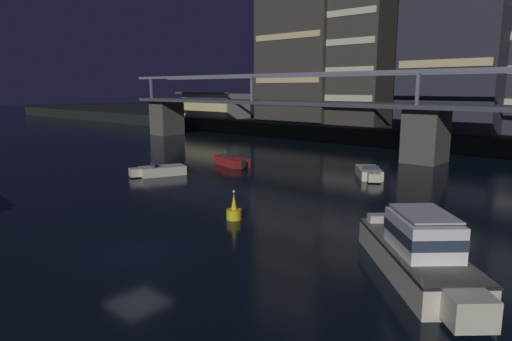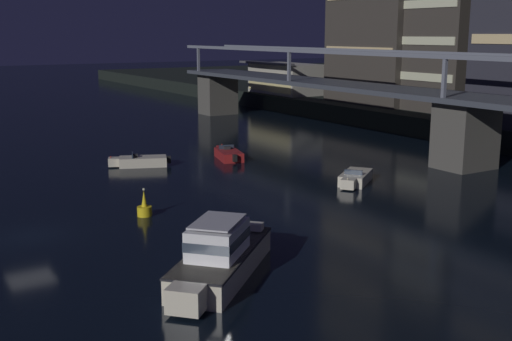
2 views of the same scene
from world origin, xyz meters
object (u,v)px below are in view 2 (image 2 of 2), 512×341
object	(u,v)px
tower_west_tall	(460,21)
cabin_cruiser_near_left	(220,255)
river_bridge	(467,114)
speedboat_mid_center	(228,154)
channel_buoy	(144,208)
waterfront_pavilion	(286,78)
speedboat_mid_right	(140,161)
speedboat_near_center	(355,178)

from	to	relation	value
tower_west_tall	cabin_cruiser_near_left	xyz separation A→B (m)	(27.34, -46.25, -11.27)
tower_west_tall	cabin_cruiser_near_left	bearing A→B (deg)	-59.41
river_bridge	tower_west_tall	size ratio (longest dim) A/B	4.49
speedboat_mid_center	channel_buoy	bearing A→B (deg)	-44.97
waterfront_pavilion	channel_buoy	distance (m)	59.20
cabin_cruiser_near_left	speedboat_mid_center	xyz separation A→B (m)	(-24.65, 14.18, -0.64)
speedboat_mid_center	tower_west_tall	bearing A→B (deg)	94.79
river_bridge	waterfront_pavilion	xyz separation A→B (m)	(-43.96, 11.91, -0.06)
waterfront_pavilion	speedboat_mid_right	world-z (taller)	waterfront_pavilion
tower_west_tall	speedboat_near_center	world-z (taller)	tower_west_tall
river_bridge	speedboat_near_center	size ratio (longest dim) A/B	19.70
speedboat_mid_center	speedboat_mid_right	bearing A→B (deg)	-97.44
speedboat_near_center	speedboat_mid_center	bearing A→B (deg)	-165.70
cabin_cruiser_near_left	tower_west_tall	bearing A→B (deg)	120.59
speedboat_mid_center	speedboat_mid_right	distance (m)	7.97
waterfront_pavilion	cabin_cruiser_near_left	size ratio (longest dim) A/B	1.53
waterfront_pavilion	speedboat_mid_right	bearing A→B (deg)	-49.82
waterfront_pavilion	channel_buoy	xyz separation A→B (m)	(43.52, -39.94, -3.96)
tower_west_tall	speedboat_mid_right	xyz separation A→B (m)	(1.66, -39.97, -11.90)
channel_buoy	tower_west_tall	bearing A→B (deg)	109.44
river_bridge	speedboat_mid_center	xyz separation A→B (m)	(-13.77, -14.71, -4.09)
cabin_cruiser_near_left	speedboat_mid_right	size ratio (longest dim) A/B	1.59
cabin_cruiser_near_left	channel_buoy	world-z (taller)	cabin_cruiser_near_left
river_bridge	speedboat_mid_center	world-z (taller)	river_bridge
river_bridge	speedboat_mid_right	world-z (taller)	river_bridge
tower_west_tall	speedboat_mid_center	distance (m)	34.31
speedboat_mid_center	channel_buoy	distance (m)	18.84
waterfront_pavilion	speedboat_mid_right	xyz separation A→B (m)	(29.16, -34.53, -4.02)
cabin_cruiser_near_left	channel_buoy	size ratio (longest dim) A/B	4.59
waterfront_pavilion	speedboat_mid_center	size ratio (longest dim) A/B	2.39
cabin_cruiser_near_left	speedboat_near_center	world-z (taller)	cabin_cruiser_near_left
waterfront_pavilion	channel_buoy	bearing A→B (deg)	-42.55
river_bridge	speedboat_near_center	world-z (taller)	river_bridge
tower_west_tall	waterfront_pavilion	bearing A→B (deg)	-168.80
tower_west_tall	speedboat_near_center	bearing A→B (deg)	-60.78
cabin_cruiser_near_left	speedboat_near_center	xyz separation A→B (m)	(-11.30, 17.58, -0.64)
waterfront_pavilion	cabin_cruiser_near_left	world-z (taller)	waterfront_pavilion
tower_west_tall	cabin_cruiser_near_left	world-z (taller)	tower_west_tall
tower_west_tall	speedboat_near_center	size ratio (longest dim) A/B	4.39
speedboat_mid_center	channel_buoy	xyz separation A→B (m)	(13.33, -13.31, 0.06)
tower_west_tall	speedboat_mid_right	world-z (taller)	tower_west_tall
river_bridge	speedboat_mid_right	distance (m)	27.34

